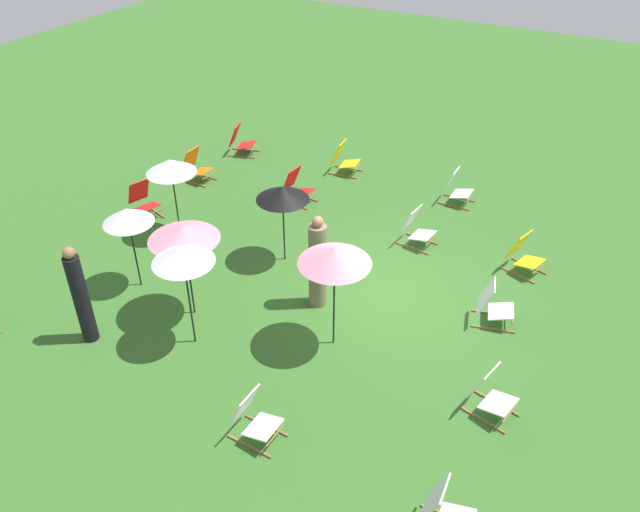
# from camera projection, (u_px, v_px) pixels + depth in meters

# --- Properties ---
(ground_plane) EXTENTS (40.00, 40.00, 0.00)m
(ground_plane) POSITION_uv_depth(u_px,v_px,m) (375.00, 295.00, 11.99)
(ground_plane) COLOR #386B28
(deckchair_0) EXTENTS (0.69, 0.87, 0.83)m
(deckchair_0) POSITION_uv_depth(u_px,v_px,m) (241.00, 141.00, 16.86)
(deckchair_0) COLOR olive
(deckchair_0) RESTS_ON ground
(deckchair_1) EXTENTS (0.49, 0.77, 0.83)m
(deckchair_1) POSITION_uv_depth(u_px,v_px,m) (254.00, 418.00, 9.06)
(deckchair_1) COLOR olive
(deckchair_1) RESTS_ON ground
(deckchair_2) EXTENTS (0.50, 0.77, 0.83)m
(deckchair_2) POSITION_uv_depth(u_px,v_px,m) (196.00, 166.00, 15.62)
(deckchair_2) COLOR olive
(deckchair_2) RESTS_ON ground
(deckchair_3) EXTENTS (0.55, 0.80, 0.83)m
(deckchair_3) POSITION_uv_depth(u_px,v_px,m) (416.00, 229.00, 13.25)
(deckchair_3) COLOR olive
(deckchair_3) RESTS_ON ground
(deckchair_4) EXTENTS (0.50, 0.77, 0.83)m
(deckchair_4) POSITION_uv_depth(u_px,v_px,m) (456.00, 188.00, 14.69)
(deckchair_4) COLOR olive
(deckchair_4) RESTS_ON ground
(deckchair_5) EXTENTS (0.54, 0.80, 0.83)m
(deckchair_5) POSITION_uv_depth(u_px,v_px,m) (444.00, 512.00, 7.82)
(deckchair_5) COLOR olive
(deckchair_5) RESTS_ON ground
(deckchair_6) EXTENTS (0.67, 0.86, 0.83)m
(deckchair_6) POSITION_uv_depth(u_px,v_px,m) (524.00, 255.00, 12.45)
(deckchair_6) COLOR olive
(deckchair_6) RESTS_ON ground
(deckchair_7) EXTENTS (0.53, 0.79, 0.83)m
(deckchair_7) POSITION_uv_depth(u_px,v_px,m) (297.00, 187.00, 14.75)
(deckchair_7) COLOR olive
(deckchair_7) RESTS_ON ground
(deckchair_8) EXTENTS (0.68, 0.87, 0.83)m
(deckchair_8) POSITION_uv_depth(u_px,v_px,m) (143.00, 200.00, 14.23)
(deckchair_8) COLOR olive
(deckchair_8) RESTS_ON ground
(deckchair_9) EXTENTS (0.57, 0.81, 0.83)m
(deckchair_9) POSITION_uv_depth(u_px,v_px,m) (344.00, 159.00, 15.96)
(deckchair_9) COLOR olive
(deckchair_9) RESTS_ON ground
(deckchair_10) EXTENTS (0.66, 0.86, 0.83)m
(deckchair_10) POSITION_uv_depth(u_px,v_px,m) (493.00, 306.00, 11.15)
(deckchair_10) COLOR olive
(deckchair_10) RESTS_ON ground
(deckchair_12) EXTENTS (0.63, 0.84, 0.83)m
(deckchair_12) POSITION_uv_depth(u_px,v_px,m) (490.00, 393.00, 9.44)
(deckchair_12) COLOR olive
(deckchair_12) RESTS_ON ground
(umbrella_0) EXTENTS (1.18, 1.18, 1.96)m
(umbrella_0) POSITION_uv_depth(u_px,v_px,m) (335.00, 256.00, 9.89)
(umbrella_0) COLOR black
(umbrella_0) RESTS_ON ground
(umbrella_1) EXTENTS (1.22, 1.22, 1.84)m
(umbrella_1) POSITION_uv_depth(u_px,v_px,m) (183.00, 233.00, 10.61)
(umbrella_1) COLOR black
(umbrella_1) RESTS_ON ground
(umbrella_2) EXTENTS (0.93, 0.93, 1.70)m
(umbrella_2) POSITION_uv_depth(u_px,v_px,m) (127.00, 216.00, 11.39)
(umbrella_2) COLOR black
(umbrella_2) RESTS_ON ground
(umbrella_3) EXTENTS (1.01, 1.01, 1.96)m
(umbrella_3) POSITION_uv_depth(u_px,v_px,m) (183.00, 255.00, 9.91)
(umbrella_3) COLOR black
(umbrella_3) RESTS_ON ground
(umbrella_4) EXTENTS (1.03, 1.03, 1.76)m
(umbrella_4) POSITION_uv_depth(u_px,v_px,m) (171.00, 166.00, 12.87)
(umbrella_4) COLOR black
(umbrella_4) RESTS_ON ground
(umbrella_5) EXTENTS (1.04, 1.04, 1.65)m
(umbrella_5) POSITION_uv_depth(u_px,v_px,m) (282.00, 194.00, 12.12)
(umbrella_5) COLOR black
(umbrella_5) RESTS_ON ground
(person_0) EXTENTS (0.39, 0.39, 1.87)m
(person_0) POSITION_uv_depth(u_px,v_px,m) (318.00, 264.00, 11.31)
(person_0) COLOR #72664C
(person_0) RESTS_ON ground
(person_1) EXTENTS (0.35, 0.35, 1.89)m
(person_1) POSITION_uv_depth(u_px,v_px,m) (81.00, 297.00, 10.49)
(person_1) COLOR black
(person_1) RESTS_ON ground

